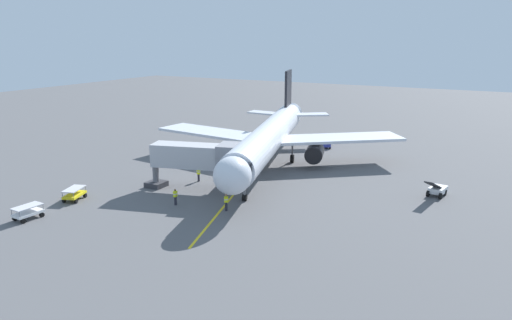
{
  "coord_description": "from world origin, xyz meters",
  "views": [
    {
      "loc": [
        -28.6,
        55.5,
        16.65
      ],
      "look_at": [
        -3.79,
        9.3,
        3.0
      ],
      "focal_mm": 33.45,
      "sensor_mm": 36.0,
      "label": 1
    }
  ],
  "objects_px": {
    "ground_crew_wing_walker": "(199,174)",
    "jet_bridge": "(202,157)",
    "airplane": "(270,137)",
    "ground_crew_marshaller": "(175,197)",
    "baggage_cart_near_nose": "(28,212)",
    "tug_portside": "(325,143)",
    "belt_loader_rear_apron": "(437,189)",
    "baggage_cart_starboard_side": "(74,194)",
    "ground_crew_loader": "(226,202)"
  },
  "relations": [
    {
      "from": "jet_bridge",
      "to": "ground_crew_wing_walker",
      "type": "bearing_deg",
      "value": -46.47
    },
    {
      "from": "airplane",
      "to": "tug_portside",
      "type": "relative_size",
      "value": 14.48
    },
    {
      "from": "ground_crew_wing_walker",
      "to": "tug_portside",
      "type": "relative_size",
      "value": 0.62
    },
    {
      "from": "belt_loader_rear_apron",
      "to": "ground_crew_marshaller",
      "type": "bearing_deg",
      "value": 34.18
    },
    {
      "from": "ground_crew_marshaller",
      "to": "belt_loader_rear_apron",
      "type": "distance_m",
      "value": 27.8
    },
    {
      "from": "ground_crew_marshaller",
      "to": "ground_crew_loader",
      "type": "xyz_separation_m",
      "value": [
        -5.43,
        -1.01,
        0.0
      ]
    },
    {
      "from": "baggage_cart_near_nose",
      "to": "belt_loader_rear_apron",
      "type": "bearing_deg",
      "value": -142.48
    },
    {
      "from": "baggage_cart_near_nose",
      "to": "baggage_cart_starboard_side",
      "type": "distance_m",
      "value": 5.85
    },
    {
      "from": "ground_crew_loader",
      "to": "belt_loader_rear_apron",
      "type": "distance_m",
      "value": 22.85
    },
    {
      "from": "ground_crew_wing_walker",
      "to": "tug_portside",
      "type": "bearing_deg",
      "value": -106.38
    },
    {
      "from": "airplane",
      "to": "baggage_cart_near_nose",
      "type": "xyz_separation_m",
      "value": [
        11.67,
        27.31,
        -3.35
      ]
    },
    {
      "from": "airplane",
      "to": "ground_crew_marshaller",
      "type": "relative_size",
      "value": 23.18
    },
    {
      "from": "jet_bridge",
      "to": "ground_crew_wing_walker",
      "type": "relative_size",
      "value": 6.69
    },
    {
      "from": "ground_crew_loader",
      "to": "airplane",
      "type": "bearing_deg",
      "value": -77.8
    },
    {
      "from": "ground_crew_loader",
      "to": "belt_loader_rear_apron",
      "type": "relative_size",
      "value": 0.36
    },
    {
      "from": "jet_bridge",
      "to": "ground_crew_loader",
      "type": "relative_size",
      "value": 6.69
    },
    {
      "from": "airplane",
      "to": "ground_crew_loader",
      "type": "bearing_deg",
      "value": 102.2
    },
    {
      "from": "airplane",
      "to": "belt_loader_rear_apron",
      "type": "relative_size",
      "value": 8.41
    },
    {
      "from": "tug_portside",
      "to": "baggage_cart_starboard_side",
      "type": "relative_size",
      "value": 0.94
    },
    {
      "from": "tug_portside",
      "to": "jet_bridge",
      "type": "bearing_deg",
      "value": 79.96
    },
    {
      "from": "ground_crew_wing_walker",
      "to": "airplane",
      "type": "bearing_deg",
      "value": -114.28
    },
    {
      "from": "ground_crew_marshaller",
      "to": "baggage_cart_starboard_side",
      "type": "xyz_separation_m",
      "value": [
        10.27,
        3.78,
        -0.23
      ]
    },
    {
      "from": "ground_crew_marshaller",
      "to": "ground_crew_loader",
      "type": "height_order",
      "value": "same"
    },
    {
      "from": "jet_bridge",
      "to": "ground_crew_marshaller",
      "type": "xyz_separation_m",
      "value": [
        -0.28,
        5.38,
        -2.88
      ]
    },
    {
      "from": "ground_crew_wing_walker",
      "to": "jet_bridge",
      "type": "bearing_deg",
      "value": 133.53
    },
    {
      "from": "ground_crew_marshaller",
      "to": "baggage_cart_near_nose",
      "type": "xyz_separation_m",
      "value": [
        9.85,
        9.61,
        -0.23
      ]
    },
    {
      "from": "tug_portside",
      "to": "baggage_cart_starboard_side",
      "type": "distance_m",
      "value": 38.31
    },
    {
      "from": "jet_bridge",
      "to": "belt_loader_rear_apron",
      "type": "height_order",
      "value": "jet_bridge"
    },
    {
      "from": "ground_crew_marshaller",
      "to": "belt_loader_rear_apron",
      "type": "xyz_separation_m",
      "value": [
        -22.99,
        -15.62,
        -0.17
      ]
    },
    {
      "from": "airplane",
      "to": "jet_bridge",
      "type": "xyz_separation_m",
      "value": [
        2.1,
        12.32,
        -0.24
      ]
    },
    {
      "from": "baggage_cart_near_nose",
      "to": "belt_loader_rear_apron",
      "type": "distance_m",
      "value": 41.42
    },
    {
      "from": "tug_portside",
      "to": "baggage_cart_starboard_side",
      "type": "height_order",
      "value": "tug_portside"
    },
    {
      "from": "ground_crew_loader",
      "to": "tug_portside",
      "type": "xyz_separation_m",
      "value": [
        1.06,
        -30.62,
        -0.18
      ]
    },
    {
      "from": "baggage_cart_near_nose",
      "to": "ground_crew_loader",
      "type": "bearing_deg",
      "value": -145.21
    },
    {
      "from": "airplane",
      "to": "baggage_cart_starboard_side",
      "type": "relative_size",
      "value": 13.6
    },
    {
      "from": "jet_bridge",
      "to": "baggage_cart_starboard_side",
      "type": "relative_size",
      "value": 3.93
    },
    {
      "from": "jet_bridge",
      "to": "baggage_cart_starboard_side",
      "type": "xyz_separation_m",
      "value": [
        9.99,
        9.16,
        -3.11
      ]
    },
    {
      "from": "ground_crew_wing_walker",
      "to": "ground_crew_loader",
      "type": "distance_m",
      "value": 10.57
    },
    {
      "from": "ground_crew_wing_walker",
      "to": "baggage_cart_near_nose",
      "type": "distance_m",
      "value": 18.9
    },
    {
      "from": "airplane",
      "to": "jet_bridge",
      "type": "distance_m",
      "value": 12.5
    },
    {
      "from": "ground_crew_marshaller",
      "to": "ground_crew_loader",
      "type": "bearing_deg",
      "value": -169.5
    },
    {
      "from": "ground_crew_loader",
      "to": "belt_loader_rear_apron",
      "type": "xyz_separation_m",
      "value": [
        -17.57,
        -14.61,
        -0.17
      ]
    },
    {
      "from": "ground_crew_marshaller",
      "to": "baggage_cart_starboard_side",
      "type": "height_order",
      "value": "ground_crew_marshaller"
    },
    {
      "from": "baggage_cart_near_nose",
      "to": "tug_portside",
      "type": "bearing_deg",
      "value": -109.02
    },
    {
      "from": "ground_crew_loader",
      "to": "ground_crew_marshaller",
      "type": "bearing_deg",
      "value": 10.5
    },
    {
      "from": "ground_crew_marshaller",
      "to": "tug_portside",
      "type": "distance_m",
      "value": 31.93
    },
    {
      "from": "airplane",
      "to": "baggage_cart_near_nose",
      "type": "height_order",
      "value": "airplane"
    },
    {
      "from": "ground_crew_loader",
      "to": "baggage_cart_near_nose",
      "type": "bearing_deg",
      "value": 34.79
    },
    {
      "from": "belt_loader_rear_apron",
      "to": "ground_crew_loader",
      "type": "bearing_deg",
      "value": 39.75
    },
    {
      "from": "airplane",
      "to": "baggage_cart_starboard_side",
      "type": "bearing_deg",
      "value": 60.62
    }
  ]
}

